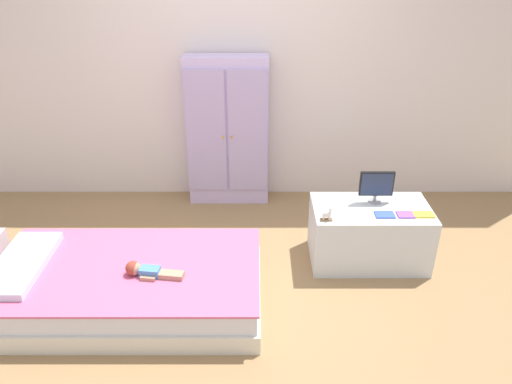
% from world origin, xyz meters
% --- Properties ---
extents(ground_plane, '(10.00, 10.00, 0.02)m').
position_xyz_m(ground_plane, '(0.00, 0.00, -0.01)').
color(ground_plane, '#99754C').
extents(back_wall, '(6.40, 0.05, 2.70)m').
position_xyz_m(back_wall, '(0.00, 1.57, 1.35)').
color(back_wall, silver).
rests_on(back_wall, ground_plane).
extents(bed, '(1.82, 1.00, 0.30)m').
position_xyz_m(bed, '(-0.68, -0.14, 0.15)').
color(bed, silver).
rests_on(bed, ground_plane).
extents(pillow, '(0.32, 0.72, 0.05)m').
position_xyz_m(pillow, '(-1.39, -0.14, 0.33)').
color(pillow, silver).
rests_on(pillow, bed).
extents(doll, '(0.39, 0.14, 0.10)m').
position_xyz_m(doll, '(-0.54, -0.23, 0.34)').
color(doll, '#4C84C6').
rests_on(doll, bed).
extents(wardrobe, '(0.75, 0.27, 1.39)m').
position_xyz_m(wardrobe, '(-0.06, 1.41, 0.70)').
color(wardrobe, silver).
rests_on(wardrobe, ground_plane).
extents(tv_stand, '(0.89, 0.52, 0.47)m').
position_xyz_m(tv_stand, '(1.09, 0.39, 0.24)').
color(tv_stand, silver).
rests_on(tv_stand, ground_plane).
extents(tv_monitor, '(0.26, 0.10, 0.26)m').
position_xyz_m(tv_monitor, '(1.13, 0.47, 0.62)').
color(tv_monitor, '#99999E').
rests_on(tv_monitor, tv_stand).
extents(rocking_horse_toy, '(0.09, 0.04, 0.11)m').
position_xyz_m(rocking_horse_toy, '(0.72, 0.20, 0.52)').
color(rocking_horse_toy, '#8E6642').
rests_on(rocking_horse_toy, tv_stand).
extents(book_blue, '(0.14, 0.10, 0.01)m').
position_xyz_m(book_blue, '(1.16, 0.27, 0.48)').
color(book_blue, blue).
rests_on(book_blue, tv_stand).
extents(book_purple, '(0.12, 0.10, 0.01)m').
position_xyz_m(book_purple, '(1.31, 0.27, 0.48)').
color(book_purple, '#8E51B2').
rests_on(book_purple, tv_stand).
extents(book_yellow, '(0.15, 0.09, 0.01)m').
position_xyz_m(book_yellow, '(1.44, 0.27, 0.48)').
color(book_yellow, gold).
rests_on(book_yellow, tv_stand).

